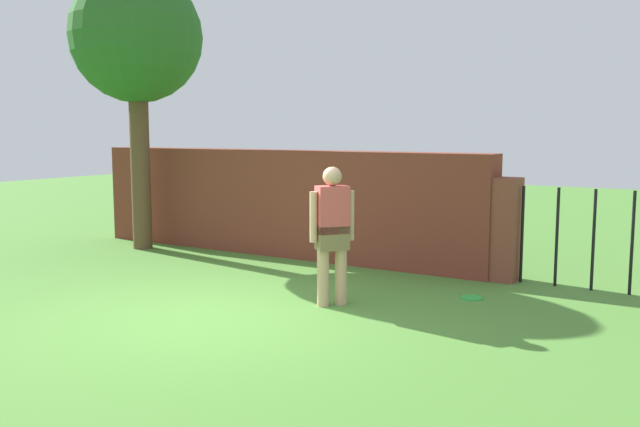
# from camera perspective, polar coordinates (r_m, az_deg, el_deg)

# --- Properties ---
(ground_plane) EXTENTS (40.00, 40.00, 0.00)m
(ground_plane) POSITION_cam_1_polar(r_m,az_deg,el_deg) (7.63, -9.52, -8.54)
(ground_plane) COLOR #4C8433
(brick_wall) EXTENTS (7.22, 0.50, 1.72)m
(brick_wall) POSITION_cam_1_polar(r_m,az_deg,el_deg) (11.11, -3.55, 0.93)
(brick_wall) COLOR brown
(brick_wall) RESTS_ON ground
(tree) EXTENTS (2.21, 2.21, 4.70)m
(tree) POSITION_cam_1_polar(r_m,az_deg,el_deg) (12.10, -15.19, 13.90)
(tree) COLOR brown
(tree) RESTS_ON ground
(person) EXTENTS (0.40, 0.44, 1.62)m
(person) POSITION_cam_1_polar(r_m,az_deg,el_deg) (7.82, 1.03, -1.34)
(person) COLOR tan
(person) RESTS_ON ground
(fence_gate) EXTENTS (3.23, 0.44, 1.40)m
(fence_gate) POSITION_cam_1_polar(r_m,az_deg,el_deg) (9.23, 23.40, -1.88)
(fence_gate) COLOR brown
(fence_gate) RESTS_ON ground
(frisbee_green) EXTENTS (0.27, 0.27, 0.02)m
(frisbee_green) POSITION_cam_1_polar(r_m,az_deg,el_deg) (8.50, 12.64, -6.93)
(frisbee_green) COLOR green
(frisbee_green) RESTS_ON ground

